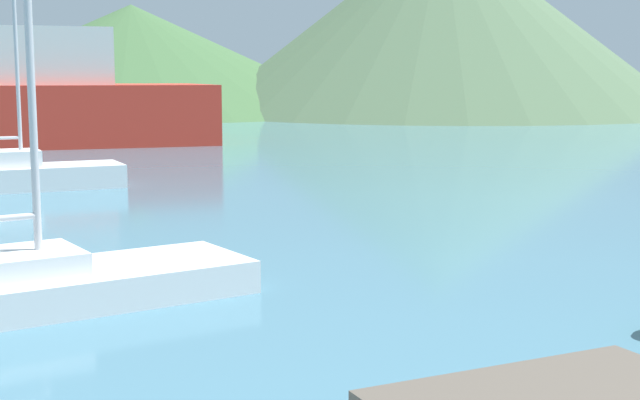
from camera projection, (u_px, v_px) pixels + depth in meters
name	position (u px, v px, depth m)	size (l,w,h in m)	color
sailboat_inner	(4.00, 174.00, 27.75)	(7.41, 2.75, 10.74)	white
sailboat_middle	(1.00, 286.00, 13.38)	(8.03, 3.88, 10.72)	white
hill_east	(132.00, 59.00, 86.72)	(45.95, 45.95, 10.39)	#3D6038
hill_far_east	(441.00, 19.00, 84.91)	(46.36, 46.36, 17.79)	#4C6647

